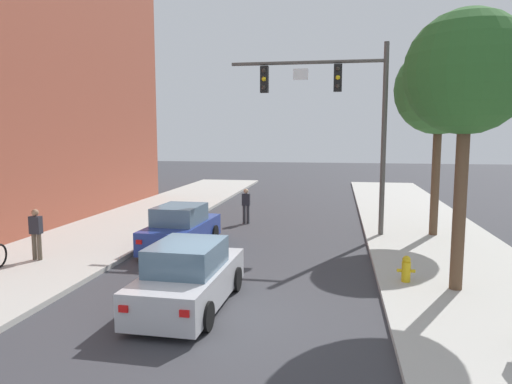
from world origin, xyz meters
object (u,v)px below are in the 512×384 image
object	(u,v)px
pedestrian_sidewalk_left_walker	(36,232)
street_tree_second	(440,91)
car_following_silver	(189,278)
fire_hydrant	(406,269)
street_tree_nearest	(467,74)
car_lead_blue	(181,229)
pedestrian_crossing_road	(246,204)
traffic_signal_mast	(340,104)

from	to	relation	value
pedestrian_sidewalk_left_walker	street_tree_second	bearing A→B (deg)	25.17
car_following_silver	fire_hydrant	bearing A→B (deg)	24.57
pedestrian_sidewalk_left_walker	street_tree_nearest	size ratio (longest dim) A/B	0.23
car_lead_blue	street_tree_second	world-z (taller)	street_tree_second
car_following_silver	pedestrian_crossing_road	distance (m)	10.68
traffic_signal_mast	pedestrian_sidewalk_left_walker	size ratio (longest dim) A/B	4.57
pedestrian_crossing_road	traffic_signal_mast	bearing A→B (deg)	-26.25
pedestrian_crossing_road	pedestrian_sidewalk_left_walker	bearing A→B (deg)	-123.32
car_lead_blue	pedestrian_crossing_road	world-z (taller)	pedestrian_crossing_road
car_following_silver	street_tree_second	size ratio (longest dim) A/B	0.58
car_lead_blue	street_tree_nearest	bearing A→B (deg)	-22.08
traffic_signal_mast	street_tree_nearest	bearing A→B (deg)	-65.10
street_tree_nearest	pedestrian_crossing_road	bearing A→B (deg)	130.01
fire_hydrant	street_tree_nearest	world-z (taller)	street_tree_nearest
street_tree_nearest	street_tree_second	world-z (taller)	street_tree_second
pedestrian_sidewalk_left_walker	car_following_silver	bearing A→B (deg)	-24.62
car_following_silver	street_tree_nearest	size ratio (longest dim) A/B	0.61
car_lead_blue	car_following_silver	xyz separation A→B (m)	(2.10, -5.53, 0.00)
car_following_silver	pedestrian_crossing_road	xyz separation A→B (m)	(-0.72, 10.65, 0.19)
car_following_silver	pedestrian_sidewalk_left_walker	xyz separation A→B (m)	(-5.93, 2.72, 0.34)
street_tree_nearest	fire_hydrant	bearing A→B (deg)	161.24
traffic_signal_mast	fire_hydrant	xyz separation A→B (m)	(1.86, -6.15, -4.82)
traffic_signal_mast	pedestrian_crossing_road	xyz separation A→B (m)	(-4.19, 2.07, -4.41)
fire_hydrant	pedestrian_crossing_road	bearing A→B (deg)	126.36
traffic_signal_mast	street_tree_second	xyz separation A→B (m)	(3.78, 0.33, 0.48)
street_tree_nearest	street_tree_second	xyz separation A→B (m)	(0.74, 6.88, 0.22)
pedestrian_sidewalk_left_walker	street_tree_nearest	distance (m)	13.26
fire_hydrant	street_tree_second	distance (m)	8.58
street_tree_second	car_lead_blue	bearing A→B (deg)	-160.12
car_following_silver	street_tree_second	distance (m)	12.57
traffic_signal_mast	car_following_silver	size ratio (longest dim) A/B	1.75
traffic_signal_mast	street_tree_second	world-z (taller)	traffic_signal_mast
pedestrian_crossing_road	street_tree_nearest	distance (m)	12.18
pedestrian_crossing_road	street_tree_second	size ratio (longest dim) A/B	0.22
traffic_signal_mast	pedestrian_crossing_road	size ratio (longest dim) A/B	4.57
traffic_signal_mast	car_following_silver	world-z (taller)	traffic_signal_mast
car_lead_blue	street_tree_nearest	size ratio (longest dim) A/B	0.61
pedestrian_sidewalk_left_walker	street_tree_second	distance (m)	15.32
car_lead_blue	fire_hydrant	size ratio (longest dim) A/B	5.97
street_tree_nearest	street_tree_second	bearing A→B (deg)	83.88
fire_hydrant	street_tree_second	bearing A→B (deg)	73.47
car_lead_blue	car_following_silver	world-z (taller)	same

